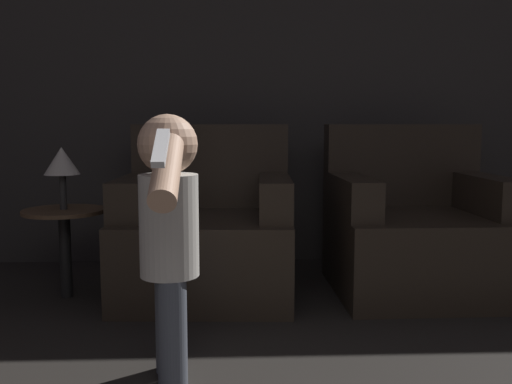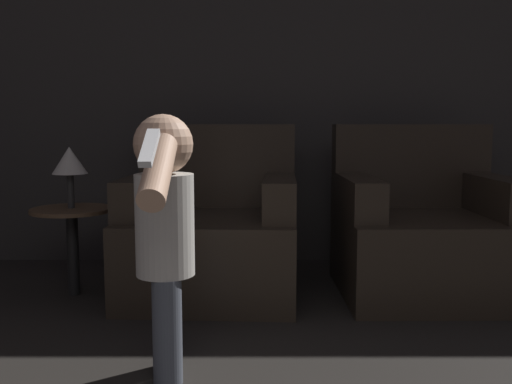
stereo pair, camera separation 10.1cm
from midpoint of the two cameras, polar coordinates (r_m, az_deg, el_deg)
name	(u,v)px [view 2 (the right image)]	position (r m, az deg, el deg)	size (l,w,h in m)	color
wall_back	(280,61)	(3.76, 3.22, 12.92)	(8.40, 0.05, 2.60)	#33302D
armchair_left	(211,234)	(3.05, -3.56, -4.20)	(0.92, 0.88, 0.90)	black
armchair_right	(421,234)	(3.19, 17.07, -4.02)	(0.89, 0.85, 0.90)	black
person_toddler	(163,225)	(1.99, -7.83, -3.31)	(0.20, 0.63, 0.93)	#474C56
side_table	(71,224)	(3.12, -17.17, -3.05)	(0.42, 0.42, 0.46)	black
lamp	(68,162)	(3.08, -17.38, 2.90)	(0.18, 0.18, 0.32)	#262626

